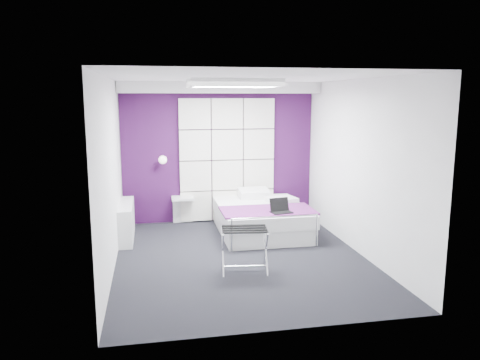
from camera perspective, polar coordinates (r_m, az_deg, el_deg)
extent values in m
plane|color=black|center=(6.97, 0.12, -9.49)|extent=(4.40, 4.40, 0.00)
plane|color=white|center=(6.57, 0.13, 12.40)|extent=(4.40, 4.40, 0.00)
plane|color=silver|center=(8.80, -2.59, 3.32)|extent=(3.60, 0.00, 3.60)
plane|color=silver|center=(6.55, -15.52, 0.63)|extent=(0.00, 4.40, 4.40)
plane|color=silver|center=(7.20, 14.33, 1.51)|extent=(0.00, 4.40, 4.40)
cube|color=#340D3A|center=(8.79, -2.58, 3.32)|extent=(3.58, 0.02, 2.58)
cube|color=silver|center=(8.49, -2.41, 11.19)|extent=(3.58, 0.50, 0.20)
sphere|color=white|center=(8.58, -9.41, 2.49)|extent=(0.15, 0.15, 0.15)
cube|color=silver|center=(8.02, -13.67, -4.90)|extent=(0.22, 1.20, 0.60)
cube|color=silver|center=(8.18, 2.61, -5.54)|extent=(1.42, 1.77, 0.27)
cube|color=white|center=(8.12, 2.62, -3.88)|extent=(1.46, 1.81, 0.22)
cube|color=#5B195E|center=(7.67, 3.39, -3.74)|extent=(1.52, 0.80, 0.03)
cube|color=silver|center=(8.68, -6.99, -2.22)|extent=(0.41, 0.32, 0.05)
cube|color=black|center=(6.31, 0.55, -5.99)|extent=(0.60, 0.45, 0.01)
cube|color=black|center=(7.49, 5.08, -3.95)|extent=(0.32, 0.23, 0.02)
cube|color=black|center=(7.57, 4.86, -2.89)|extent=(0.32, 0.01, 0.22)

